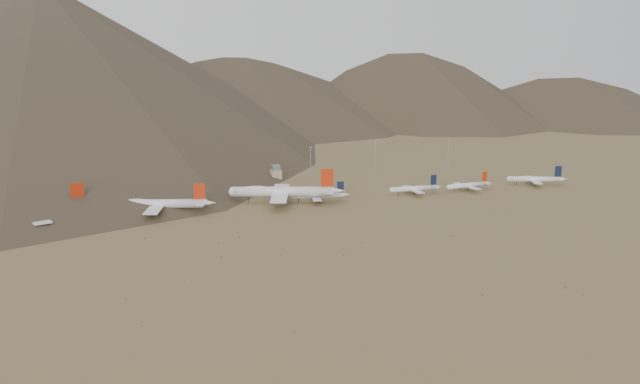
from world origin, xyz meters
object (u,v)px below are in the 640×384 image
object	(u,v)px
widebody_west	(31,212)
narrowbody_a	(318,195)
widebody_centre	(160,204)
narrowbody_b	(415,188)
widebody_east	(283,191)
control_tower	(276,173)

from	to	relation	value
widebody_west	narrowbody_a	distance (m)	180.72
widebody_west	widebody_centre	world-z (taller)	widebody_west
widebody_centre	narrowbody_b	xyz separation A→B (m)	(178.53, 4.18, -2.38)
widebody_east	narrowbody_a	size ratio (longest dim) A/B	1.83
narrowbody_b	control_tower	world-z (taller)	narrowbody_b
control_tower	narrowbody_b	bearing A→B (deg)	-46.53
widebody_centre	narrowbody_a	distance (m)	105.45
widebody_west	control_tower	size ratio (longest dim) A/B	5.88
widebody_east	control_tower	size ratio (longest dim) A/B	6.32
narrowbody_a	narrowbody_b	size ratio (longest dim) A/B	1.03
widebody_west	narrowbody_b	size ratio (longest dim) A/B	1.75
widebody_west	narrowbody_b	distance (m)	253.87
widebody_east	narrowbody_b	distance (m)	97.03
narrowbody_a	widebody_east	bearing A→B (deg)	-175.91
narrowbody_b	control_tower	bearing A→B (deg)	134.76
widebody_west	control_tower	xyz separation A→B (m)	(173.80, 92.56, -2.25)
widebody_east	narrowbody_b	world-z (taller)	widebody_east
widebody_east	narrowbody_a	bearing A→B (deg)	8.51
widebody_west	control_tower	bearing A→B (deg)	8.11
narrowbody_b	widebody_east	bearing A→B (deg)	-179.87
narrowbody_a	narrowbody_b	world-z (taller)	narrowbody_a
widebody_centre	narrowbody_b	world-z (taller)	widebody_centre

